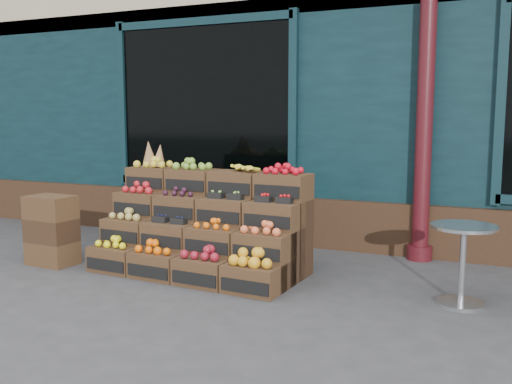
% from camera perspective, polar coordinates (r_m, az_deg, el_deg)
% --- Properties ---
extents(ground, '(60.00, 60.00, 0.00)m').
position_cam_1_polar(ground, '(5.08, -1.15, -10.64)').
color(ground, '#373739').
rests_on(ground, ground).
extents(shop_facade, '(12.00, 6.24, 4.80)m').
position_cam_1_polar(shop_facade, '(9.73, 11.94, 12.21)').
color(shop_facade, black).
rests_on(shop_facade, ground).
extents(crate_display, '(2.17, 1.15, 1.32)m').
position_cam_1_polar(crate_display, '(5.91, -5.31, -3.97)').
color(crate_display, '#402B19').
rests_on(crate_display, ground).
extents(spare_crates, '(0.52, 0.37, 0.75)m').
position_cam_1_polar(spare_crates, '(6.51, -19.76, -3.62)').
color(spare_crates, '#402B19').
rests_on(spare_crates, ground).
extents(bistro_table, '(0.55, 0.55, 0.69)m').
position_cam_1_polar(bistro_table, '(5.12, 19.97, -5.98)').
color(bistro_table, '#B6B9BD').
rests_on(bistro_table, ground).
extents(shopkeeper, '(0.81, 0.67, 1.89)m').
position_cam_1_polar(shopkeeper, '(7.85, -2.50, 2.87)').
color(shopkeeper, '#144623').
rests_on(shopkeeper, ground).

